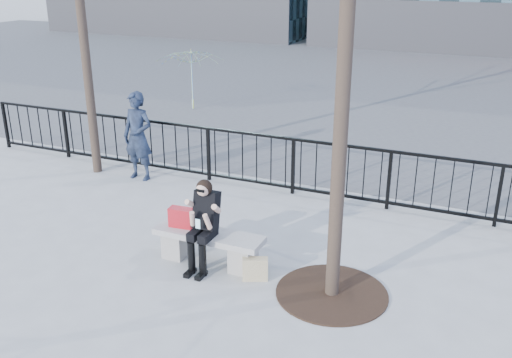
% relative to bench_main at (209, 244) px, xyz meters
% --- Properties ---
extents(ground, '(120.00, 120.00, 0.00)m').
position_rel_bench_main_xyz_m(ground, '(0.00, 0.00, -0.30)').
color(ground, gray).
rests_on(ground, ground).
extents(street_surface, '(60.00, 23.00, 0.01)m').
position_rel_bench_main_xyz_m(street_surface, '(0.00, 15.00, -0.30)').
color(street_surface, '#474747').
rests_on(street_surface, ground).
extents(railing, '(14.00, 0.06, 1.10)m').
position_rel_bench_main_xyz_m(railing, '(0.00, 3.00, 0.25)').
color(railing, black).
rests_on(railing, ground).
extents(tree_grate, '(1.50, 1.50, 0.02)m').
position_rel_bench_main_xyz_m(tree_grate, '(1.90, -0.10, -0.29)').
color(tree_grate, black).
rests_on(tree_grate, ground).
extents(bench_main, '(1.65, 0.46, 0.49)m').
position_rel_bench_main_xyz_m(bench_main, '(0.00, 0.00, 0.00)').
color(bench_main, gray).
rests_on(bench_main, ground).
extents(seated_woman, '(0.50, 0.64, 1.34)m').
position_rel_bench_main_xyz_m(seated_woman, '(0.00, -0.16, 0.37)').
color(seated_woman, black).
rests_on(seated_woman, ground).
extents(handbag, '(0.37, 0.20, 0.29)m').
position_rel_bench_main_xyz_m(handbag, '(-0.46, 0.02, 0.34)').
color(handbag, red).
rests_on(handbag, bench_main).
extents(shopping_bag, '(0.37, 0.26, 0.33)m').
position_rel_bench_main_xyz_m(shopping_bag, '(0.81, -0.17, -0.13)').
color(shopping_bag, beige).
rests_on(shopping_bag, ground).
extents(standing_man, '(0.66, 0.45, 1.79)m').
position_rel_bench_main_xyz_m(standing_man, '(-2.92, 2.52, 0.59)').
color(standing_man, black).
rests_on(standing_man, ground).
extents(vendor_umbrella, '(2.50, 2.52, 1.79)m').
position_rel_bench_main_xyz_m(vendor_umbrella, '(-4.83, 7.97, 0.59)').
color(vendor_umbrella, '#EAF235').
rests_on(vendor_umbrella, ground).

